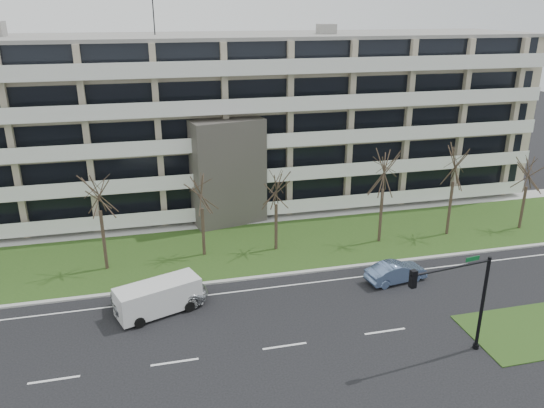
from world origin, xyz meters
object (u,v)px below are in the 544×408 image
object	(u,v)px
blue_sedan	(396,272)
white_van	(159,295)
traffic_signal	(460,294)
silver_pickup	(160,294)

from	to	relation	value
blue_sedan	white_van	world-z (taller)	white_van
white_van	traffic_signal	world-z (taller)	traffic_signal
silver_pickup	blue_sedan	xyz separation A→B (m)	(15.67, -0.56, -0.12)
silver_pickup	traffic_signal	size ratio (longest dim) A/B	1.02
silver_pickup	blue_sedan	size ratio (longest dim) A/B	1.40
silver_pickup	blue_sedan	bearing A→B (deg)	-101.19
silver_pickup	white_van	bearing A→B (deg)	164.54
white_van	traffic_signal	distance (m)	17.24
white_van	traffic_signal	bearing A→B (deg)	-47.90
silver_pickup	white_van	world-z (taller)	white_van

